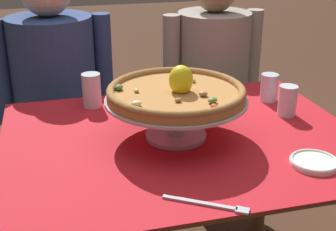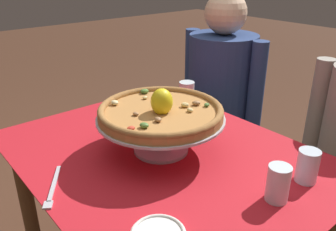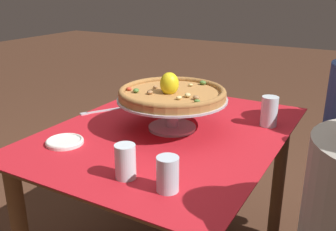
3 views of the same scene
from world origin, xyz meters
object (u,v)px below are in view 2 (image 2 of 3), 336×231
dinner_fork (53,188)px  water_glass_side_right (278,186)px  pizza (161,111)px  diner_left (220,106)px  pizza_stand (161,126)px  water_glass_back_left (187,97)px  water_glass_back_right (307,168)px

dinner_fork → water_glass_side_right: bearing=46.0°
pizza → dinner_fork: 0.42m
water_glass_side_right → diner_left: bearing=141.0°
pizza_stand → water_glass_side_right: pizza_stand is taller
diner_left → dinner_fork: bearing=-73.2°
pizza_stand → diner_left: diner_left is taller
dinner_fork → pizza_stand: bearing=86.6°
dinner_fork → pizza: bearing=86.5°
water_glass_side_right → diner_left: diner_left is taller
pizza_stand → water_glass_side_right: 0.43m
water_glass_back_left → water_glass_side_right: size_ratio=1.16×
pizza_stand → pizza: (0.00, -0.00, 0.06)m
water_glass_back_right → dinner_fork: size_ratio=0.55×
water_glass_back_right → water_glass_side_right: 0.15m
water_glass_back_right → water_glass_back_left: size_ratio=0.83×
pizza → diner_left: diner_left is taller
water_glass_back_right → pizza_stand: bearing=-152.6°
water_glass_back_right → pizza: bearing=-152.5°
pizza_stand → pizza: size_ratio=1.03×
pizza_stand → water_glass_side_right: bearing=9.8°
diner_left → pizza_stand: bearing=-63.3°
water_glass_back_left → dinner_fork: bearing=-74.2°
water_glass_back_left → diner_left: bearing=108.8°
pizza_stand → dinner_fork: bearing=-93.4°
pizza → water_glass_back_right: (0.43, 0.22, -0.11)m
pizza_stand → water_glass_back_right: bearing=27.4°
water_glass_back_right → diner_left: 0.93m
pizza_stand → water_glass_side_right: (0.42, 0.07, -0.05)m
dinner_fork → water_glass_back_right: bearing=53.6°
pizza_stand → diner_left: (-0.35, 0.70, -0.22)m
water_glass_back_left → water_glass_back_right: bearing=-9.4°
water_glass_side_right → pizza: bearing=-170.1°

